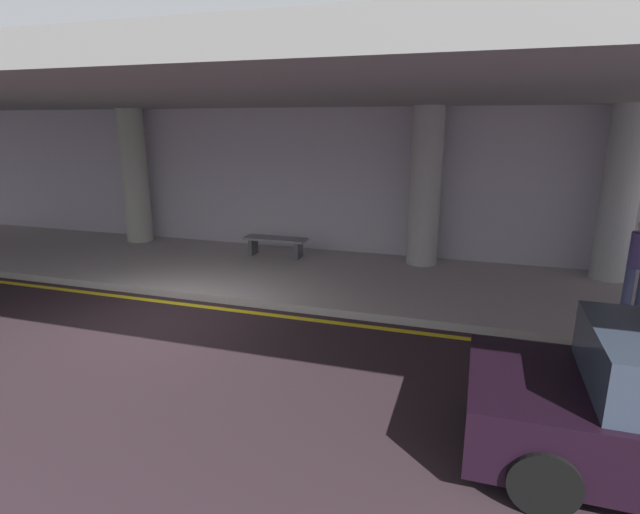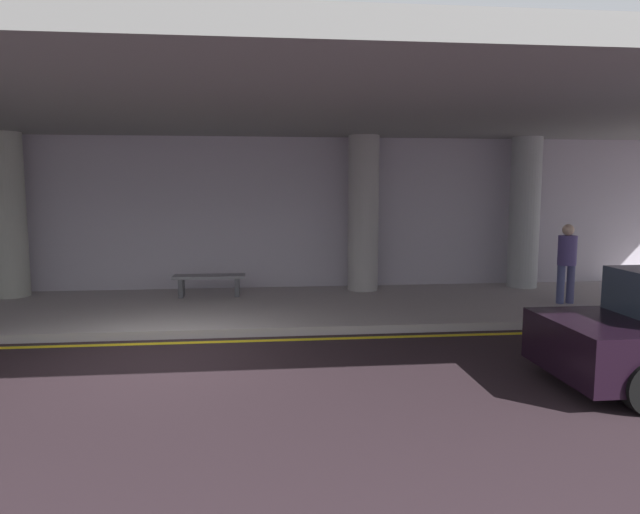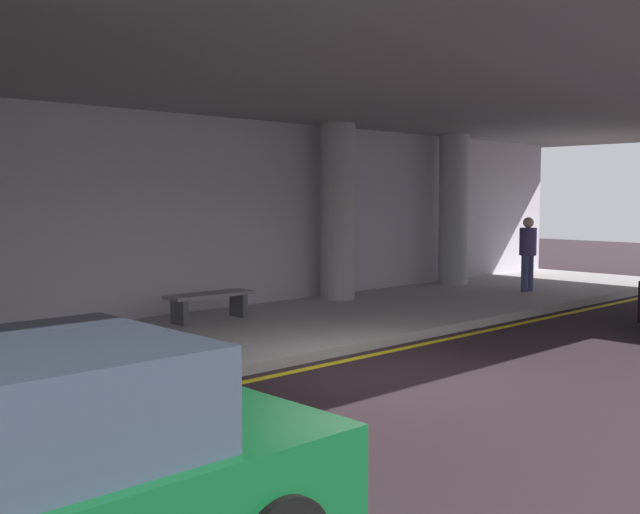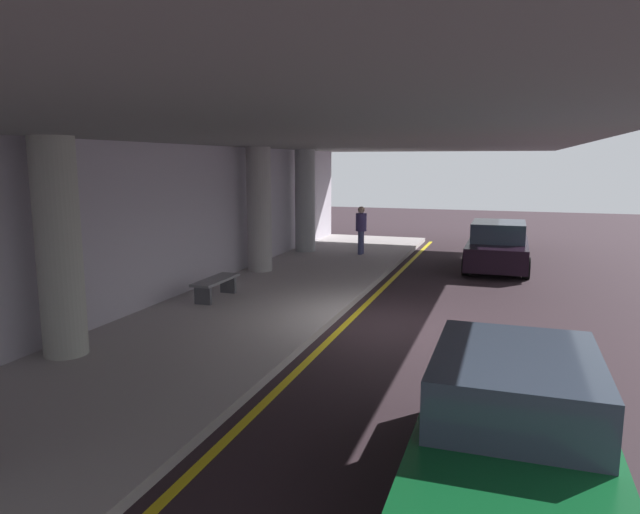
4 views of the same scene
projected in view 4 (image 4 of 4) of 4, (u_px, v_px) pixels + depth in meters
name	position (u px, v px, depth m)	size (l,w,h in m)	color
ground_plane	(383.00, 324.00, 12.18)	(60.00, 60.00, 0.00)	#2C1F25
sidewalk	(249.00, 309.00, 13.13)	(26.00, 4.20, 0.15)	#AEA5A5
lane_stripe_yellow	(349.00, 321.00, 12.41)	(26.00, 0.14, 0.01)	yellow
support_column_left_mid	(59.00, 248.00, 9.55)	(0.73, 0.73, 3.65)	#AAAA9F
support_column_center	(259.00, 210.00, 17.04)	(0.73, 0.73, 3.65)	#A7A2A1
support_column_right_mid	(305.00, 201.00, 20.78)	(0.73, 0.73, 3.65)	#A7A9AA
ceiling_overhang	(267.00, 135.00, 12.34)	(28.00, 13.20, 0.30)	gray
terminal_back_wall	(160.00, 226.00, 13.53)	(26.00, 0.30, 3.80)	#B5ACBB
car_dark_green	(513.00, 431.00, 5.83)	(4.10, 1.92, 1.50)	#0C4921
car_black	(498.00, 247.00, 18.27)	(4.10, 1.92, 1.50)	black
traveler_with_luggage	(361.00, 227.00, 20.25)	(0.38, 0.38, 1.68)	#484E80
bench_metal	(216.00, 284.00, 13.77)	(1.60, 0.50, 0.48)	slate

